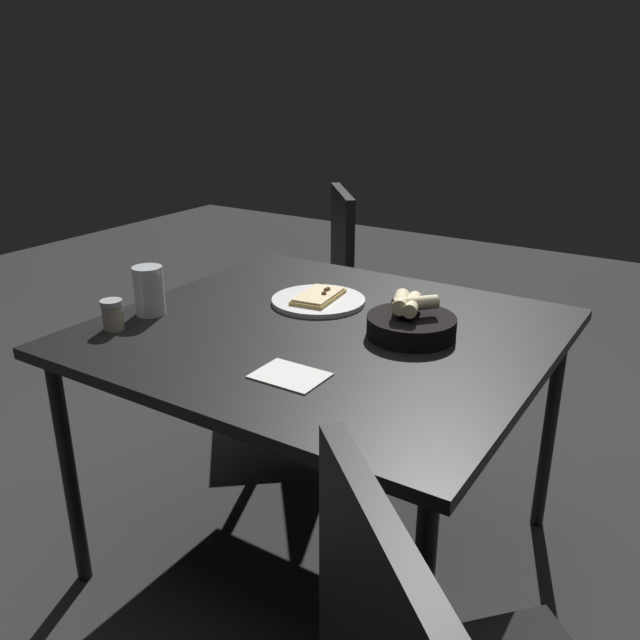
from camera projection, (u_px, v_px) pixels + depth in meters
name	position (u px, v px, depth m)	size (l,w,h in m)	color
ground	(323.00, 548.00, 2.03)	(8.00, 8.00, 0.00)	#2B2B2B
dining_table	(324.00, 346.00, 1.79)	(1.16, 1.07, 0.73)	black
pizza_plate	(318.00, 300.00, 1.95)	(0.28, 0.28, 0.04)	white
bread_basket	(411.00, 323.00, 1.70)	(0.23, 0.23, 0.11)	black
beer_glass	(149.00, 294.00, 1.84)	(0.08, 0.08, 0.14)	silver
pepper_shaker	(113.00, 316.00, 1.74)	(0.06, 0.06, 0.08)	#BFB299
napkin	(290.00, 376.00, 1.48)	(0.16, 0.12, 0.00)	white
chair_far	(315.00, 287.00, 2.77)	(0.62, 0.62, 0.92)	black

